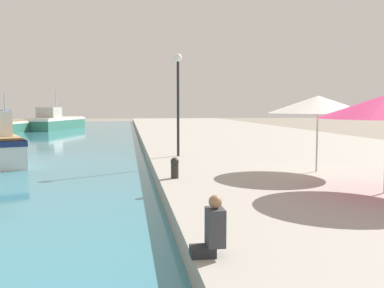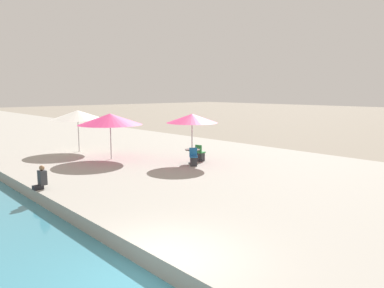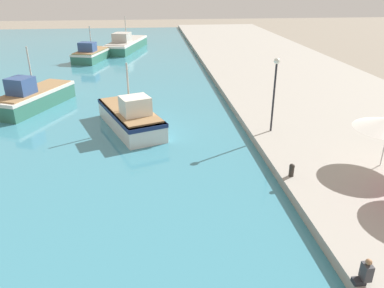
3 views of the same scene
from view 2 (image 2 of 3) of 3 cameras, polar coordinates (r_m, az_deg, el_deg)
name	(u,v)px [view 2 (image 2 of 3)]	position (r m, az deg, el deg)	size (l,w,h in m)	color
ground_plane	(159,279)	(9.20, -5.01, -19.87)	(200.00, 200.00, 0.00)	gray
quay_promenade	(14,128)	(45.56, -25.45, 2.20)	(16.00, 90.00, 0.52)	#A39E93
cafe_umbrella_pink	(192,118)	(19.71, 0.00, 3.93)	(2.71, 2.71, 2.60)	#B7B7B7
cafe_umbrella_white	(110,119)	(21.28, -12.37, 3.72)	(3.57, 3.57, 2.55)	#B7B7B7
cafe_umbrella_striped	(78,115)	(24.50, -17.03, 4.24)	(3.38, 3.38, 2.60)	#B7B7B7
cafe_table	(192,153)	(19.77, 0.06, -1.41)	(0.80, 0.80, 0.74)	#333338
cafe_chair_left	(200,155)	(20.38, 1.28, -1.71)	(0.50, 0.48, 0.91)	#2D2D33
cafe_chair_right	(194,160)	(19.10, 0.23, -2.38)	(0.58, 0.58, 0.91)	#2D2D33
person_at_quay	(41,179)	(15.78, -21.98, -4.91)	(0.51, 0.36, 0.93)	#232328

